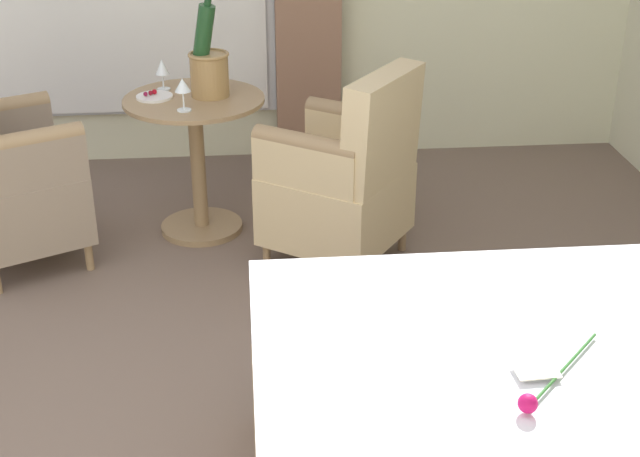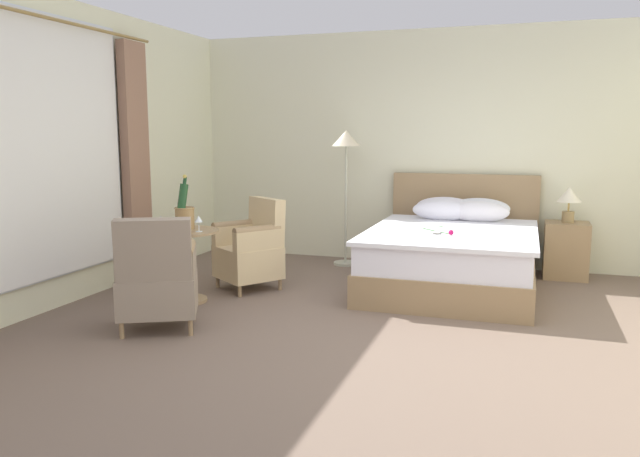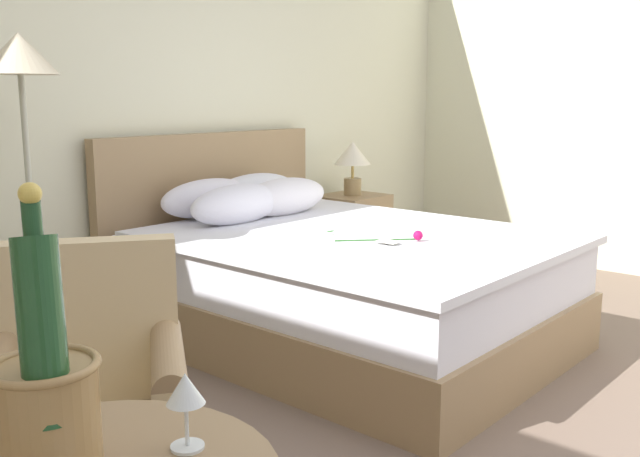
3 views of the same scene
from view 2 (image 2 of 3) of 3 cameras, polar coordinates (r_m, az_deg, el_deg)
The scene contains 14 objects.
ground_plane at distance 4.75m, azimuth 4.66°, elevation -10.37°, with size 7.55×7.55×0.00m, color #6F5C4E.
wall_headboard_side at distance 7.52m, azimuth 10.43°, elevation 7.20°, with size 5.91×0.12×2.73m.
wall_window_side at distance 5.91m, azimuth -24.19°, elevation 6.14°, with size 0.27×6.17×2.73m.
bed at distance 6.46m, azimuth 12.08°, elevation -2.24°, with size 1.65×2.20×1.08m.
nightstand at distance 7.20m, azimuth 21.56°, elevation -1.86°, with size 0.47×0.40×0.60m.
bedside_lamp at distance 7.13m, azimuth 21.82°, elevation 2.62°, with size 0.26×0.26×0.38m.
floor_lamp_brass at distance 7.27m, azimuth 2.40°, elevation 6.80°, with size 0.33×0.33×1.58m.
side_table_round at distance 5.87m, azimuth -12.30°, elevation -2.68°, with size 0.65×0.65×0.67m.
champagne_bucket at distance 5.88m, azimuth -12.31°, elevation 1.37°, with size 0.19×0.19×0.50m.
wine_glass_near_bucket at distance 5.76m, azimuth -14.34°, elevation 0.70°, with size 0.06×0.06×0.15m.
wine_glass_near_edge at distance 5.69m, azimuth -11.03°, elevation 0.78°, with size 0.07×0.07×0.15m.
snack_plate at distance 5.68m, azimuth -13.44°, elevation -0.34°, with size 0.17×0.17×0.04m.
armchair_by_window at distance 6.27m, azimuth -6.29°, elevation -1.90°, with size 0.75×0.76×0.91m.
armchair_facing_bed at distance 5.06m, azimuth -14.68°, elevation -4.49°, with size 0.75×0.72×0.92m.
Camera 2 is at (1.05, -4.36, 1.56)m, focal length 35.00 mm.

